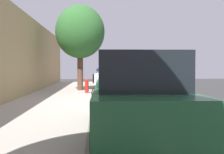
{
  "coord_description": "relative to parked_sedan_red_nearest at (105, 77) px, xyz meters",
  "views": [
    {
      "loc": [
        1.77,
        12.93,
        1.63
      ],
      "look_at": [
        1.03,
        -0.02,
        1.2
      ],
      "focal_mm": 44.93,
      "sensor_mm": 36.0,
      "label": 1
    }
  ],
  "objects": [
    {
      "name": "ground",
      "position": [
        -0.95,
        13.06,
        -0.75
      ],
      "size": [
        55.01,
        55.01,
        0.0
      ],
      "primitive_type": "plane",
      "color": "#323232"
    },
    {
      "name": "sidewalk",
      "position": [
        2.84,
        13.06,
        -0.69
      ],
      "size": [
        3.61,
        34.38,
        0.13
      ],
      "primitive_type": "cube",
      "color": "#AEA79B",
      "rests_on": "ground"
    },
    {
      "name": "curb_edge",
      "position": [
        0.95,
        13.06,
        -0.69
      ],
      "size": [
        0.16,
        34.38,
        0.13
      ],
      "primitive_type": "cube",
      "color": "gray",
      "rests_on": "ground"
    },
    {
      "name": "lane_stripe_centre",
      "position": [
        -3.71,
        11.67,
        -0.75
      ],
      "size": [
        0.14,
        31.6,
        0.01
      ],
      "color": "white",
      "rests_on": "ground"
    },
    {
      "name": "lane_stripe_bike_edge",
      "position": [
        -0.52,
        13.06,
        -0.75
      ],
      "size": [
        0.12,
        34.38,
        0.01
      ],
      "primitive_type": "cube",
      "color": "white",
      "rests_on": "ground"
    },
    {
      "name": "building_facade",
      "position": [
        4.89,
        13.06,
        1.56
      ],
      "size": [
        0.5,
        34.38,
        4.62
      ],
      "primitive_type": "cube",
      "color": "tan",
      "rests_on": "ground"
    },
    {
      "name": "parked_sedan_red_nearest",
      "position": [
        0.0,
        0.0,
        0.0
      ],
      "size": [
        1.99,
        4.47,
        1.52
      ],
      "color": "maroon",
      "rests_on": "ground"
    },
    {
      "name": "parked_sedan_white_second",
      "position": [
        -0.1,
        7.66,
        0.0
      ],
      "size": [
        1.99,
        4.47,
        1.52
      ],
      "color": "white",
      "rests_on": "ground"
    },
    {
      "name": "parked_pickup_green_mid",
      "position": [
        -0.11,
        19.5,
        0.15
      ],
      "size": [
        2.11,
        5.34,
        1.95
      ],
      "color": "#1E512D",
      "rests_on": "ground"
    },
    {
      "name": "bicycle_at_curb",
      "position": [
        0.49,
        12.79,
        -0.38
      ],
      "size": [
        1.18,
        1.33,
        0.75
      ],
      "color": "black",
      "rests_on": "ground"
    },
    {
      "name": "cyclist_with_backpack",
      "position": [
        0.71,
        12.32,
        0.23
      ],
      "size": [
        0.54,
        0.55,
        1.63
      ],
      "color": "#C6B284",
      "rests_on": "ground"
    },
    {
      "name": "street_tree_near_cyclist",
      "position": [
        1.88,
        7.2,
        3.25
      ],
      "size": [
        3.27,
        3.27,
        5.66
      ],
      "color": "brown",
      "rests_on": "sidewalk"
    },
    {
      "name": "fire_hydrant",
      "position": [
        1.38,
        9.23,
        -0.2
      ],
      "size": [
        0.22,
        0.22,
        0.84
      ],
      "color": "red",
      "rests_on": "sidewalk"
    }
  ]
}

